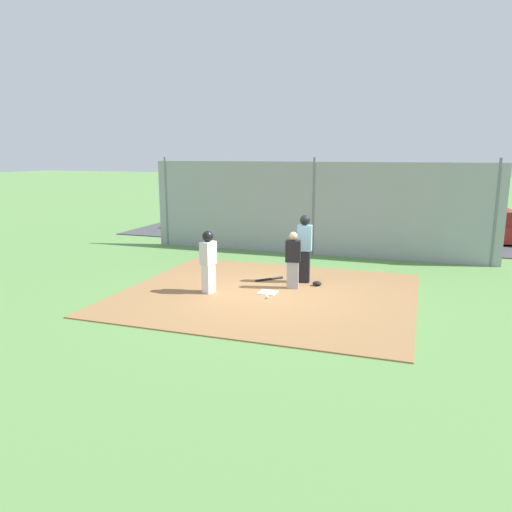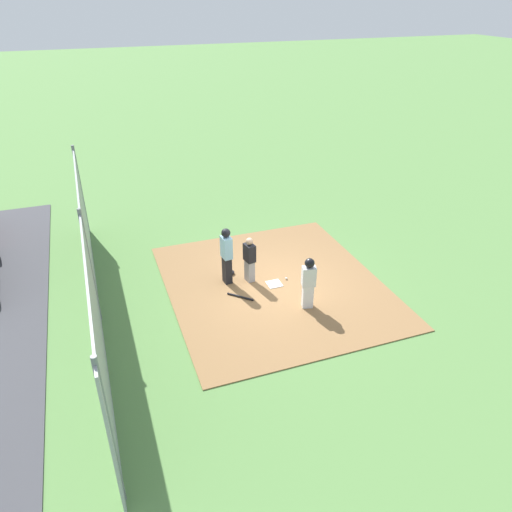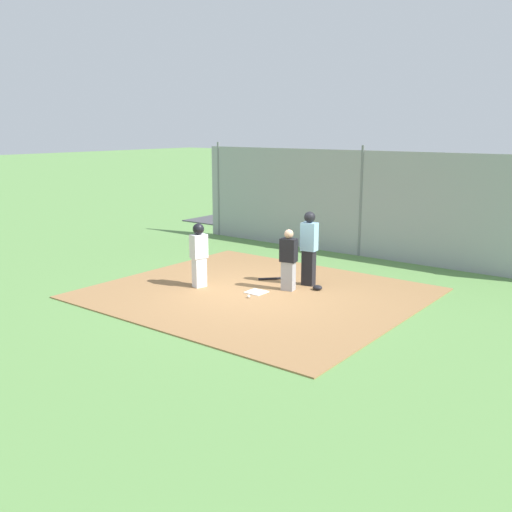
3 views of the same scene
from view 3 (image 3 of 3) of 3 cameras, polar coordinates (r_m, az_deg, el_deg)
name	(u,v)px [view 3 (image 3 of 3)]	position (r m, az deg, el deg)	size (l,w,h in m)	color
ground_plane	(256,294)	(13.61, 0.04, -3.78)	(140.00, 140.00, 0.00)	#5B8947
dirt_infield	(256,293)	(13.60, 0.04, -3.72)	(7.20, 6.40, 0.03)	olive
home_plate	(256,292)	(13.60, 0.04, -3.62)	(0.44, 0.44, 0.02)	white
catcher	(289,259)	(13.64, 3.27, -0.33)	(0.42, 0.32, 1.49)	#9E9EA3
umpire	(309,246)	(14.07, 5.32, 0.97)	(0.41, 0.30, 1.84)	black
runner	(199,251)	(13.94, -5.73, 0.47)	(0.34, 0.43, 1.58)	silver
baseball_bat	(275,278)	(14.73, 1.87, -2.26)	(0.06, 0.06, 0.85)	black
catcher_mask	(317,288)	(13.87, 6.16, -3.15)	(0.24, 0.20, 0.12)	black
baseball	(249,296)	(13.17, -0.74, -4.05)	(0.07, 0.07, 0.07)	white
backstop_fence	(361,204)	(17.61, 10.44, 5.14)	(12.00, 0.10, 3.35)	#93999E
parking_lot	(410,236)	(21.43, 15.16, 1.96)	(18.00, 5.20, 0.04)	#424247
parked_car_dark	(503,230)	(20.19, 23.43, 2.41)	(4.32, 2.13, 1.28)	black
parked_car_silver	(293,205)	(24.48, 3.70, 5.09)	(4.41, 2.37, 1.28)	#B2B2B7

